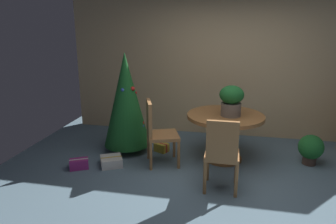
% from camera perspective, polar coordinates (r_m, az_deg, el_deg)
% --- Properties ---
extents(ground_plane, '(6.60, 6.60, 0.00)m').
position_cam_1_polar(ground_plane, '(4.25, 9.51, -13.60)').
color(ground_plane, slate).
extents(back_wall_panel, '(6.00, 0.10, 2.60)m').
position_cam_1_polar(back_wall_panel, '(5.96, 11.12, 8.07)').
color(back_wall_panel, tan).
rests_on(back_wall_panel, ground_plane).
extents(round_dining_table, '(1.16, 1.16, 0.73)m').
position_cam_1_polar(round_dining_table, '(4.91, 10.20, -2.82)').
color(round_dining_table, brown).
rests_on(round_dining_table, ground_plane).
extents(flower_vase, '(0.36, 0.36, 0.46)m').
position_cam_1_polar(flower_vase, '(4.74, 11.33, 2.22)').
color(flower_vase, '#665B51').
rests_on(flower_vase, round_dining_table).
extents(wooden_chair_left, '(0.58, 0.59, 0.98)m').
position_cam_1_polar(wooden_chair_left, '(4.70, -1.98, -3.27)').
color(wooden_chair_left, '#9E6B3D').
rests_on(wooden_chair_left, ground_plane).
extents(wooden_chair_near, '(0.42, 0.41, 0.97)m').
position_cam_1_polar(wooden_chair_near, '(3.98, 9.67, -7.09)').
color(wooden_chair_near, '#9E6B3D').
rests_on(wooden_chair_near, ground_plane).
extents(holiday_tree, '(0.76, 0.76, 1.63)m').
position_cam_1_polar(holiday_tree, '(5.15, -7.55, 2.20)').
color(holiday_tree, brown).
rests_on(holiday_tree, ground_plane).
extents(gift_box_gold, '(0.26, 0.24, 0.14)m').
position_cam_1_polar(gift_box_gold, '(5.30, -1.16, -6.37)').
color(gift_box_gold, gold).
rests_on(gift_box_gold, ground_plane).
extents(gift_box_purple, '(0.31, 0.27, 0.15)m').
position_cam_1_polar(gift_box_purple, '(4.89, -15.71, -8.97)').
color(gift_box_purple, '#9E287A').
rests_on(gift_box_purple, ground_plane).
extents(gift_box_cream, '(0.41, 0.41, 0.14)m').
position_cam_1_polar(gift_box_cream, '(4.87, -10.14, -8.72)').
color(gift_box_cream, silver).
rests_on(gift_box_cream, ground_plane).
extents(potted_plant, '(0.37, 0.37, 0.46)m').
position_cam_1_polar(potted_plant, '(5.23, 24.28, -5.94)').
color(potted_plant, '#4C382D').
rests_on(potted_plant, ground_plane).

